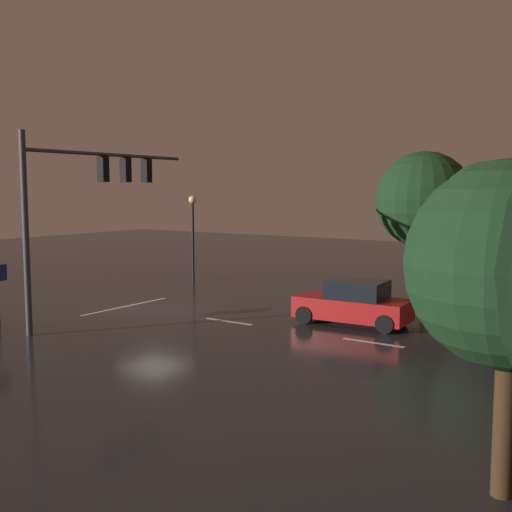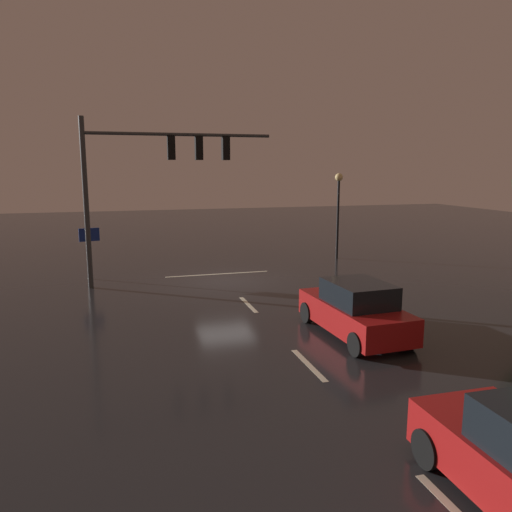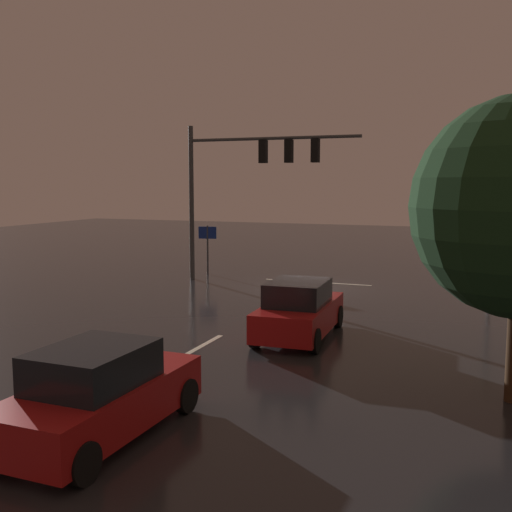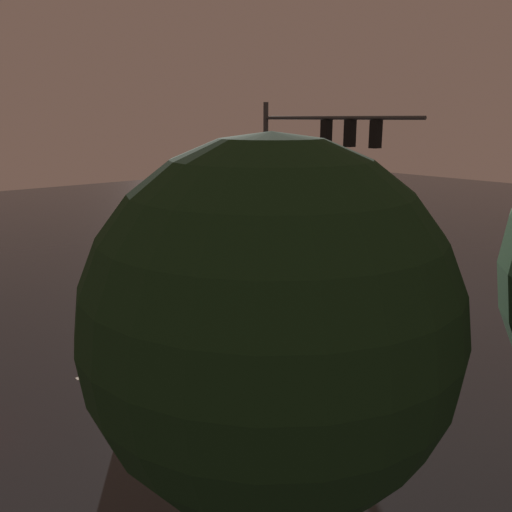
# 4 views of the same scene
# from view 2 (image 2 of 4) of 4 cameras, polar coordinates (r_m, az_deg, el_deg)

# --- Properties ---
(ground_plane) EXTENTS (80.00, 80.00, 0.00)m
(ground_plane) POSITION_cam_2_polar(r_m,az_deg,el_deg) (22.43, -3.56, -2.95)
(ground_plane) COLOR #232326
(traffic_signal_assembly) EXTENTS (8.08, 0.47, 7.14)m
(traffic_signal_assembly) POSITION_cam_2_polar(r_m,az_deg,el_deg) (21.88, -11.64, 10.06)
(traffic_signal_assembly) COLOR #383A3D
(traffic_signal_assembly) RESTS_ON ground_plane
(lane_dash_far) EXTENTS (0.16, 2.20, 0.01)m
(lane_dash_far) POSITION_cam_2_polar(r_m,az_deg,el_deg) (18.67, -0.88, -5.61)
(lane_dash_far) COLOR beige
(lane_dash_far) RESTS_ON ground_plane
(lane_dash_mid) EXTENTS (0.16, 2.20, 0.01)m
(lane_dash_mid) POSITION_cam_2_polar(r_m,az_deg,el_deg) (13.28, 6.09, -12.34)
(lane_dash_mid) COLOR beige
(lane_dash_mid) RESTS_ON ground_plane
(stop_bar) EXTENTS (5.00, 0.16, 0.01)m
(stop_bar) POSITION_cam_2_polar(r_m,az_deg,el_deg) (24.01, -4.42, -2.08)
(stop_bar) COLOR beige
(stop_bar) RESTS_ON ground_plane
(car_approaching) EXTENTS (2.09, 4.44, 1.70)m
(car_approaching) POSITION_cam_2_polar(r_m,az_deg,el_deg) (15.45, 11.37, -6.12)
(car_approaching) COLOR maroon
(car_approaching) RESTS_ON ground_plane
(street_lamp_left_kerb) EXTENTS (0.44, 0.44, 4.78)m
(street_lamp_left_kerb) POSITION_cam_2_polar(r_m,az_deg,el_deg) (28.07, 9.46, 6.51)
(street_lamp_left_kerb) COLOR black
(street_lamp_left_kerb) RESTS_ON ground_plane
(route_sign) EXTENTS (0.89, 0.25, 2.42)m
(route_sign) POSITION_cam_2_polar(r_m,az_deg,el_deg) (23.78, -18.61, 1.56)
(route_sign) COLOR #383A3D
(route_sign) RESTS_ON ground_plane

